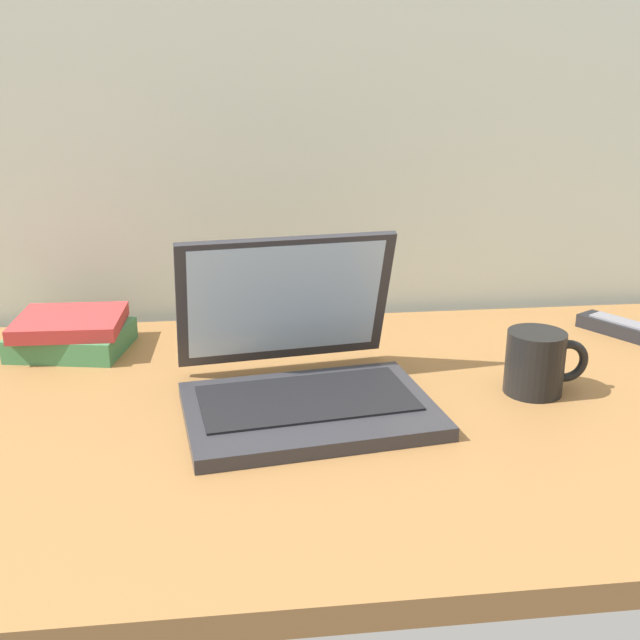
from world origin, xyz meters
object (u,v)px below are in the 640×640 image
laptop (300,370)px  remote_control_near (626,329)px  book_stack (71,333)px  coffee_mug (537,362)px

laptop → remote_control_near: laptop is taller
remote_control_near → book_stack: size_ratio=0.85×
laptop → coffee_mug: bearing=-1.4°
coffee_mug → book_stack: (-0.66, 0.24, -0.02)m
laptop → remote_control_near: (0.56, 0.19, -0.03)m
coffee_mug → remote_control_near: bearing=40.0°
remote_control_near → coffee_mug: bearing=-140.0°
laptop → remote_control_near: 0.59m
book_stack → coffee_mug: bearing=-20.0°
remote_control_near → laptop: bearing=-161.1°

